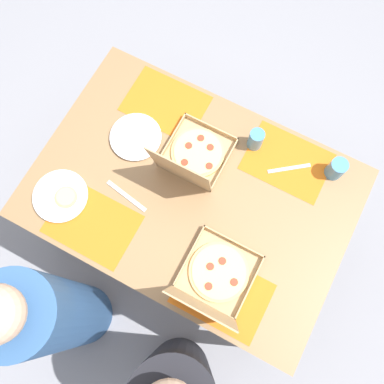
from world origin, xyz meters
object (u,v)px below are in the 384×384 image
object	(u,v)px
plate_far_left	(136,137)
cup_clear_left	(256,139)
pizza_box_corner_right	(194,156)
pizza_box_corner_left	(215,279)
diner_right_seat	(54,314)
plate_near_right	(61,196)
cup_red	(336,169)
diner_left_seat	(176,384)

from	to	relation	value
plate_far_left	cup_clear_left	xyz separation A→B (m)	(-0.48, -0.22, 0.05)
pizza_box_corner_right	pizza_box_corner_left	world-z (taller)	pizza_box_corner_left
cup_clear_left	diner_right_seat	xyz separation A→B (m)	(0.44, 1.05, -0.25)
pizza_box_corner_left	cup_clear_left	distance (m)	0.62
plate_near_right	cup_red	distance (m)	1.17
plate_far_left	diner_left_seat	distance (m)	1.08
pizza_box_corner_right	plate_near_right	size ratio (longest dim) A/B	1.34
pizza_box_corner_left	plate_far_left	bearing A→B (deg)	-33.46
plate_far_left	pizza_box_corner_right	bearing A→B (deg)	-174.27
cup_clear_left	diner_right_seat	size ratio (longest dim) A/B	0.09
plate_near_right	cup_red	xyz separation A→B (m)	(-0.98, -0.64, 0.04)
cup_red	diner_left_seat	distance (m)	1.14
plate_far_left	diner_right_seat	size ratio (longest dim) A/B	0.19
pizza_box_corner_right	plate_far_left	world-z (taller)	pizza_box_corner_right
pizza_box_corner_right	pizza_box_corner_left	distance (m)	0.52
pizza_box_corner_right	cup_red	bearing A→B (deg)	-157.80
plate_far_left	cup_red	bearing A→B (deg)	-162.98
pizza_box_corner_left	plate_near_right	xyz separation A→B (m)	(0.73, -0.01, -0.04)
pizza_box_corner_left	diner_right_seat	bearing A→B (deg)	38.51
plate_near_right	cup_red	size ratio (longest dim) A/B	2.35
cup_red	pizza_box_corner_right	bearing A→B (deg)	22.20
pizza_box_corner_right	plate_far_left	xyz separation A→B (m)	(0.28, 0.03, -0.04)
cup_red	diner_left_seat	world-z (taller)	diner_left_seat
plate_near_right	diner_right_seat	size ratio (longest dim) A/B	0.20
plate_far_left	cup_red	size ratio (longest dim) A/B	2.30
pizza_box_corner_left	plate_far_left	xyz separation A→B (m)	(0.59, -0.39, -0.04)
cup_clear_left	plate_near_right	bearing A→B (deg)	44.01
diner_right_seat	pizza_box_corner_right	bearing A→B (deg)	-105.79
pizza_box_corner_right	pizza_box_corner_left	size ratio (longest dim) A/B	0.99
pizza_box_corner_right	diner_right_seat	xyz separation A→B (m)	(0.24, 0.86, -0.24)
diner_left_seat	cup_red	bearing A→B (deg)	-100.12
plate_near_right	diner_right_seat	xyz separation A→B (m)	(-0.18, 0.45, -0.21)
diner_left_seat	pizza_box_corner_right	bearing A→B (deg)	-67.06
pizza_box_corner_right	diner_left_seat	size ratio (longest dim) A/B	0.28
plate_near_right	plate_far_left	world-z (taller)	plate_near_right
plate_far_left	diner_right_seat	distance (m)	0.86
plate_far_left	cup_clear_left	size ratio (longest dim) A/B	2.11
pizza_box_corner_right	cup_red	size ratio (longest dim) A/B	3.16
diner_left_seat	diner_right_seat	world-z (taller)	diner_right_seat
plate_far_left	diner_left_seat	world-z (taller)	diner_left_seat
plate_far_left	plate_near_right	bearing A→B (deg)	69.51
pizza_box_corner_left	plate_far_left	distance (m)	0.71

